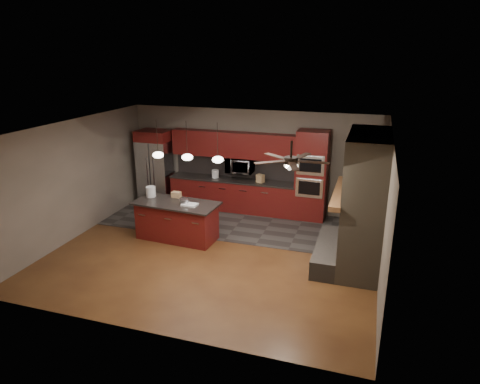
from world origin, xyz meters
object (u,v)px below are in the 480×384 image
at_px(microwave, 240,165).
at_px(counter_bucket, 215,174).
at_px(paint_can, 184,202).
at_px(counter_box, 260,178).
at_px(kitchen_island, 177,220).
at_px(paint_tray, 190,205).
at_px(cardboard_box, 176,195).
at_px(white_bucket, 151,192).
at_px(oven_tower, 311,176).
at_px(refrigerator, 156,167).

distance_m(microwave, counter_bucket, 0.77).
relative_size(paint_can, counter_box, 0.91).
height_order(kitchen_island, paint_can, paint_can).
relative_size(kitchen_island, paint_tray, 5.86).
relative_size(paint_can, cardboard_box, 0.94).
bearing_deg(cardboard_box, counter_bucket, 83.10).
distance_m(kitchen_island, white_bucket, 0.98).
bearing_deg(counter_bucket, cardboard_box, -98.25).
relative_size(oven_tower, cardboard_box, 11.25).
height_order(cardboard_box, counter_bucket, counter_bucket).
relative_size(white_bucket, paint_can, 1.27).
bearing_deg(paint_tray, paint_can, 173.16).
xyz_separation_m(kitchen_island, counter_bucket, (0.12, 2.27, 0.55)).
relative_size(microwave, paint_tray, 2.09).
xyz_separation_m(microwave, white_bucket, (-1.60, -2.12, -0.25)).
bearing_deg(microwave, counter_bucket, -176.00).
height_order(refrigerator, cardboard_box, refrigerator).
distance_m(oven_tower, white_bucket, 4.13).
height_order(kitchen_island, counter_box, counter_box).
relative_size(white_bucket, counter_bucket, 1.13).
xyz_separation_m(refrigerator, counter_box, (3.13, 0.03, -0.07)).
bearing_deg(kitchen_island, oven_tower, 42.72).
xyz_separation_m(refrigerator, counter_bucket, (1.81, 0.08, -0.07)).
bearing_deg(paint_tray, cardboard_box, 144.47).
distance_m(oven_tower, microwave, 1.98).
xyz_separation_m(oven_tower, counter_box, (-1.37, -0.04, -0.18)).
height_order(kitchen_island, counter_bucket, counter_bucket).
relative_size(paint_tray, counter_box, 1.61).
distance_m(oven_tower, counter_bucket, 2.70).
distance_m(refrigerator, paint_tray, 3.07).
relative_size(paint_tray, cardboard_box, 1.66).
relative_size(microwave, counter_box, 3.37).
distance_m(kitchen_island, counter_bucket, 2.34).
bearing_deg(counter_box, paint_tray, -92.93).
bearing_deg(counter_bucket, white_bucket, -113.17).
distance_m(white_bucket, paint_tray, 1.18).
distance_m(white_bucket, cardboard_box, 0.62).
height_order(microwave, paint_tray, microwave).
bearing_deg(microwave, paint_can, -104.03).
relative_size(white_bucket, paint_tray, 0.71).
bearing_deg(refrigerator, microwave, 2.98).
bearing_deg(kitchen_island, cardboard_box, 118.30).
bearing_deg(refrigerator, counter_bucket, 2.57).
bearing_deg(paint_can, paint_tray, -9.46).
xyz_separation_m(kitchen_island, paint_tray, (0.38, -0.08, 0.47)).
distance_m(refrigerator, counter_box, 3.13).
height_order(microwave, white_bucket, microwave).
distance_m(paint_tray, counter_box, 2.53).
bearing_deg(refrigerator, white_bucket, -65.02).
distance_m(kitchen_island, paint_can, 0.58).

